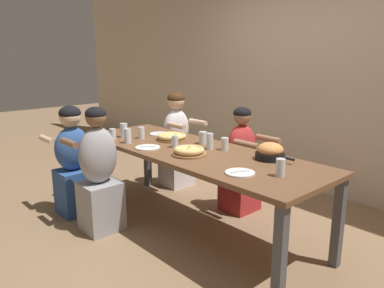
{
  "coord_description": "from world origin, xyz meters",
  "views": [
    {
      "loc": [
        2.44,
        -2.2,
        1.61
      ],
      "look_at": [
        0.0,
        0.0,
        0.82
      ],
      "focal_mm": 35.0,
      "sensor_mm": 36.0,
      "label": 1
    }
  ],
  "objects_px": {
    "drinking_glass_g": "(203,139)",
    "drinking_glass_a": "(124,131)",
    "empty_plate_b": "(240,173)",
    "diner_far_center": "(241,165)",
    "diner_far_left": "(177,143)",
    "drinking_glass_i": "(280,168)",
    "drinking_glass_b": "(225,144)",
    "pizza_board_second": "(189,151)",
    "drinking_glass_h": "(175,142)",
    "empty_plate_c": "(160,134)",
    "diner_near_left": "(74,164)",
    "skillet_bowl": "(270,152)",
    "empty_plate_a": "(148,147)",
    "drinking_glass_f": "(128,137)",
    "drinking_glass_e": "(141,133)",
    "diner_near_midleft": "(99,176)",
    "drinking_glass_d": "(113,134)",
    "drinking_glass_c": "(210,142)",
    "pizza_board_main": "(172,137)"
  },
  "relations": [
    {
      "from": "drinking_glass_g",
      "to": "drinking_glass_a",
      "type": "bearing_deg",
      "value": -151.73
    },
    {
      "from": "empty_plate_b",
      "to": "diner_far_center",
      "type": "xyz_separation_m",
      "value": [
        -0.73,
        0.87,
        -0.28
      ]
    },
    {
      "from": "diner_far_left",
      "to": "drinking_glass_i",
      "type": "bearing_deg",
      "value": 70.45
    },
    {
      "from": "drinking_glass_b",
      "to": "empty_plate_b",
      "type": "bearing_deg",
      "value": -37.71
    },
    {
      "from": "pizza_board_second",
      "to": "drinking_glass_i",
      "type": "xyz_separation_m",
      "value": [
        0.86,
        0.1,
        0.03
      ]
    },
    {
      "from": "drinking_glass_i",
      "to": "diner_far_center",
      "type": "xyz_separation_m",
      "value": [
        -0.96,
        0.71,
        -0.34
      ]
    },
    {
      "from": "pizza_board_second",
      "to": "drinking_glass_h",
      "type": "xyz_separation_m",
      "value": [
        -0.29,
        0.08,
        0.02
      ]
    },
    {
      "from": "drinking_glass_a",
      "to": "empty_plate_c",
      "type": "bearing_deg",
      "value": 68.18
    },
    {
      "from": "drinking_glass_b",
      "to": "diner_near_left",
      "type": "xyz_separation_m",
      "value": [
        -1.28,
        -0.86,
        -0.29
      ]
    },
    {
      "from": "drinking_glass_b",
      "to": "diner_far_left",
      "type": "bearing_deg",
      "value": 159.71
    },
    {
      "from": "skillet_bowl",
      "to": "diner_near_left",
      "type": "distance_m",
      "value": 1.99
    },
    {
      "from": "skillet_bowl",
      "to": "diner_far_center",
      "type": "distance_m",
      "value": 0.83
    },
    {
      "from": "drinking_glass_i",
      "to": "diner_far_left",
      "type": "relative_size",
      "value": 0.11
    },
    {
      "from": "pizza_board_second",
      "to": "empty_plate_a",
      "type": "height_order",
      "value": "pizza_board_second"
    },
    {
      "from": "diner_far_left",
      "to": "drinking_glass_b",
      "type": "bearing_deg",
      "value": 69.71
    },
    {
      "from": "drinking_glass_f",
      "to": "drinking_glass_e",
      "type": "bearing_deg",
      "value": 111.55
    },
    {
      "from": "drinking_glass_g",
      "to": "diner_near_midleft",
      "type": "bearing_deg",
      "value": -116.62
    },
    {
      "from": "skillet_bowl",
      "to": "drinking_glass_d",
      "type": "distance_m",
      "value": 1.63
    },
    {
      "from": "skillet_bowl",
      "to": "drinking_glass_g",
      "type": "height_order",
      "value": "skillet_bowl"
    },
    {
      "from": "drinking_glass_f",
      "to": "drinking_glass_c",
      "type": "bearing_deg",
      "value": 30.68
    },
    {
      "from": "drinking_glass_e",
      "to": "drinking_glass_h",
      "type": "height_order",
      "value": "drinking_glass_e"
    },
    {
      "from": "empty_plate_a",
      "to": "drinking_glass_d",
      "type": "distance_m",
      "value": 0.56
    },
    {
      "from": "drinking_glass_h",
      "to": "diner_far_center",
      "type": "distance_m",
      "value": 0.81
    },
    {
      "from": "drinking_glass_f",
      "to": "diner_far_center",
      "type": "bearing_deg",
      "value": 56.59
    },
    {
      "from": "empty_plate_a",
      "to": "drinking_glass_f",
      "type": "distance_m",
      "value": 0.3
    },
    {
      "from": "empty_plate_b",
      "to": "drinking_glass_f",
      "type": "xyz_separation_m",
      "value": [
        -1.36,
        -0.08,
        0.06
      ]
    },
    {
      "from": "drinking_glass_e",
      "to": "diner_near_midleft",
      "type": "distance_m",
      "value": 0.67
    },
    {
      "from": "drinking_glass_c",
      "to": "drinking_glass_f",
      "type": "distance_m",
      "value": 0.82
    },
    {
      "from": "empty_plate_a",
      "to": "diner_far_left",
      "type": "height_order",
      "value": "diner_far_left"
    },
    {
      "from": "drinking_glass_e",
      "to": "drinking_glass_i",
      "type": "bearing_deg",
      "value": 0.87
    },
    {
      "from": "empty_plate_a",
      "to": "drinking_glass_f",
      "type": "height_order",
      "value": "drinking_glass_f"
    },
    {
      "from": "skillet_bowl",
      "to": "drinking_glass_d",
      "type": "xyz_separation_m",
      "value": [
        -1.53,
        -0.57,
        -0.01
      ]
    },
    {
      "from": "drinking_glass_e",
      "to": "diner_far_center",
      "type": "distance_m",
      "value": 1.08
    },
    {
      "from": "empty_plate_a",
      "to": "empty_plate_b",
      "type": "height_order",
      "value": "same"
    },
    {
      "from": "empty_plate_c",
      "to": "diner_far_center",
      "type": "height_order",
      "value": "diner_far_center"
    },
    {
      "from": "pizza_board_main",
      "to": "diner_near_left",
      "type": "height_order",
      "value": "diner_near_left"
    },
    {
      "from": "pizza_board_second",
      "to": "drinking_glass_d",
      "type": "bearing_deg",
      "value": -170.73
    },
    {
      "from": "drinking_glass_c",
      "to": "pizza_board_main",
      "type": "bearing_deg",
      "value": -177.69
    },
    {
      "from": "skillet_bowl",
      "to": "drinking_glass_i",
      "type": "relative_size",
      "value": 2.73
    },
    {
      "from": "drinking_glass_h",
      "to": "drinking_glass_f",
      "type": "bearing_deg",
      "value": -152.28
    },
    {
      "from": "drinking_glass_d",
      "to": "diner_far_center",
      "type": "relative_size",
      "value": 0.1
    },
    {
      "from": "drinking_glass_i",
      "to": "diner_far_left",
      "type": "xyz_separation_m",
      "value": [
        -2.0,
        0.71,
        -0.29
      ]
    },
    {
      "from": "empty_plate_c",
      "to": "drinking_glass_c",
      "type": "height_order",
      "value": "drinking_glass_c"
    },
    {
      "from": "pizza_board_second",
      "to": "empty_plate_c",
      "type": "distance_m",
      "value": 0.9
    },
    {
      "from": "drinking_glass_f",
      "to": "drinking_glass_g",
      "type": "relative_size",
      "value": 1.2
    },
    {
      "from": "empty_plate_b",
      "to": "drinking_glass_f",
      "type": "relative_size",
      "value": 1.54
    },
    {
      "from": "drinking_glass_e",
      "to": "drinking_glass_a",
      "type": "bearing_deg",
      "value": -147.93
    },
    {
      "from": "drinking_glass_a",
      "to": "drinking_glass_g",
      "type": "height_order",
      "value": "drinking_glass_a"
    },
    {
      "from": "empty_plate_a",
      "to": "diner_near_midleft",
      "type": "relative_size",
      "value": 0.2
    },
    {
      "from": "pizza_board_second",
      "to": "drinking_glass_f",
      "type": "distance_m",
      "value": 0.75
    }
  ]
}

